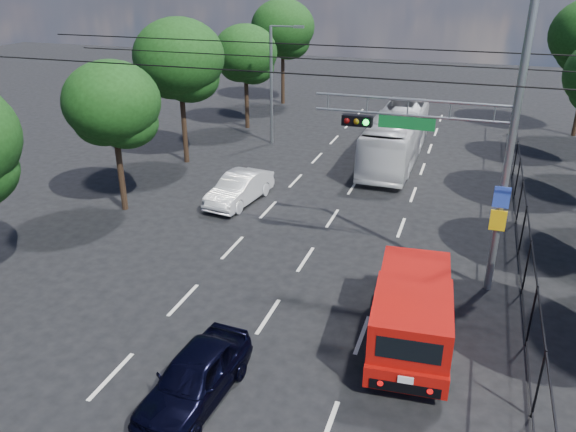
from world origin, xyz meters
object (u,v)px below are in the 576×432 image
at_px(navy_hatchback, 195,377).
at_px(white_bus, 396,137).
at_px(red_pickup, 412,310).
at_px(white_van, 239,188).
at_px(signal_mast, 470,136).

distance_m(navy_hatchback, white_bus, 20.92).
bearing_deg(white_bus, red_pickup, -79.23).
xyz_separation_m(red_pickup, navy_hatchback, (-4.80, -4.04, -0.46)).
relative_size(red_pickup, white_van, 1.39).
relative_size(red_pickup, navy_hatchback, 1.48).
bearing_deg(navy_hatchback, white_van, 112.06).
height_order(navy_hatchback, white_bus, white_bus).
height_order(red_pickup, white_van, red_pickup).
distance_m(red_pickup, navy_hatchback, 6.29).
relative_size(signal_mast, white_bus, 0.93).
xyz_separation_m(red_pickup, white_van, (-8.93, 8.39, -0.44)).
bearing_deg(white_van, red_pickup, -35.63).
bearing_deg(white_bus, signal_mast, -72.33).
height_order(signal_mast, white_bus, signal_mast).
distance_m(white_bus, white_van, 10.29).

